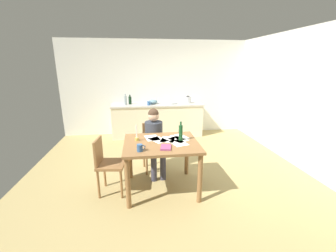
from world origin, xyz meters
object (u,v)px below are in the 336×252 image
Objects in this scene: candlestick at (137,136)px; teacup_on_counter at (149,103)px; person_seated at (155,137)px; wine_bottle_on_table at (181,133)px; dining_table at (161,149)px; sink_unit at (170,103)px; coffee_mug at (140,148)px; wine_glass_back_left at (152,99)px; chair_at_table at (153,144)px; bottle_vinegar at (130,100)px; mixing_bowl at (153,102)px; bottle_oil at (125,100)px; book_magazine at (166,147)px; chair_side_empty at (107,163)px; wine_glass_near_sink at (158,99)px; stovetop_kettle at (188,100)px; wine_glass_by_kettle at (155,99)px.

teacup_on_counter is (0.31, 2.49, 0.09)m from candlestick.
person_seated is 0.58m from candlestick.
dining_table is at bearing -171.53° from wine_bottle_on_table.
wine_bottle_on_table is at bearing -94.96° from sink_unit.
coffee_mug is 0.77× the size of wine_glass_back_left.
chair_at_table is 2.45× the size of sink_unit.
bottle_vinegar is 0.62m from mixing_bowl.
bottle_oil is (-1.22, 0.03, 0.10)m from sink_unit.
book_magazine is 0.76× the size of bottle_oil.
chair_side_empty is at bearing -178.30° from wine_bottle_on_table.
person_seated is at bearing -90.19° from teacup_on_counter.
teacup_on_counter is (0.50, -0.23, -0.06)m from bottle_vinegar.
person_seated reaches higher than bottle_oil.
candlestick is (-0.31, -0.46, 0.18)m from person_seated.
wine_glass_near_sink reaches higher than candlestick.
book_magazine reaches higher than dining_table.
book_magazine is (0.41, -0.37, -0.06)m from candlestick.
candlestick reaches higher than chair_at_table.
person_seated is 2.46m from stovetop_kettle.
person_seated is 0.97m from chair_side_empty.
wine_glass_near_sink reaches higher than chair_side_empty.
mixing_bowl is at bearing -3.33° from bottle_vinegar.
chair_at_table is 4.01× the size of stovetop_kettle.
chair_at_table is at bearing 95.79° from person_seated.
chair_at_table is 5.73× the size of wine_glass_near_sink.
mixing_bowl is at bearing 59.44° from teacup_on_counter.
chair_at_table is 2.25m from wine_glass_by_kettle.
mixing_bowl is at bearing -81.53° from wine_glass_back_left.
wine_bottle_on_table is at bearing -86.56° from wine_glass_by_kettle.
dining_table is 7.34× the size of wine_glass_near_sink.
chair_at_table is 7.00× the size of teacup_on_counter.
mixing_bowl is (0.88, 2.80, 0.46)m from chair_side_empty.
bottle_vinegar is at bearing 111.24° from book_magazine.
person_seated reaches higher than coffee_mug.
mixing_bowl is 0.14m from wine_glass_by_kettle.
person_seated reaches higher than stovetop_kettle.
book_magazine is at bearing -16.61° from chair_side_empty.
book_magazine is 0.82× the size of mixing_bowl.
dining_table is at bearing 110.02° from book_magazine.
candlestick is at bearing -117.95° from stovetop_kettle.
coffee_mug is 0.94× the size of teacup_on_counter.
dining_table is 4.50× the size of candlestick.
coffee_mug is at bearing -96.97° from mixing_bowl.
bottle_vinegar is 1.64× the size of wine_glass_near_sink.
teacup_on_counter reaches higher than book_magazine.
teacup_on_counter is (0.02, 1.89, 0.45)m from chair_at_table.
book_magazine is (0.87, -0.26, 0.31)m from chair_side_empty.
bottle_oil is 1.71m from stovetop_kettle.
stovetop_kettle reaches higher than chair_side_empty.
bottle_oil is 0.65m from teacup_on_counter.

